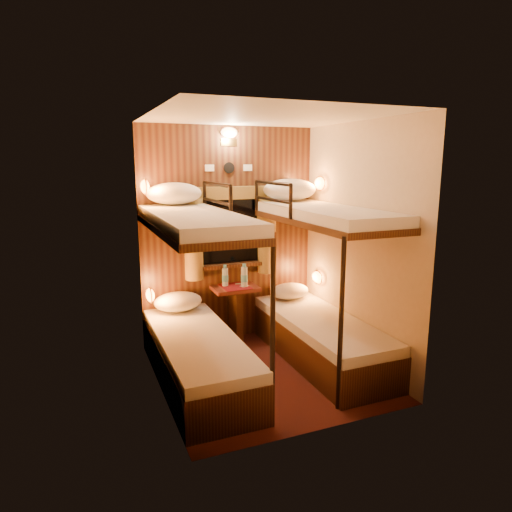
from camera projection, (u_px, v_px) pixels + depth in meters
name	position (u px, v px, depth m)	size (l,w,h in m)	color
floor	(265.00, 373.00, 4.44)	(2.10, 2.10, 0.00)	black
ceiling	(266.00, 116.00, 3.95)	(2.10, 2.10, 0.00)	silver
wall_back	(229.00, 235.00, 5.15)	(2.40, 2.40, 0.00)	#C6B293
wall_front	(324.00, 278.00, 3.24)	(2.40, 2.40, 0.00)	#C6B293
wall_left	(156.00, 260.00, 3.83)	(2.40, 2.40, 0.00)	#C6B293
wall_right	(357.00, 245.00, 4.57)	(2.40, 2.40, 0.00)	#C6B293
back_panel	(229.00, 235.00, 5.13)	(2.00, 0.03, 2.40)	#32170E
bunk_left	(197.00, 325.00, 4.15)	(0.72, 1.90, 1.82)	#32170E
bunk_right	(321.00, 308.00, 4.63)	(0.72, 1.90, 1.82)	#32170E
window	(230.00, 238.00, 5.11)	(1.00, 0.12, 0.79)	black
curtains	(231.00, 231.00, 5.06)	(1.10, 0.22, 1.00)	olive
back_fixtures	(229.00, 140.00, 4.89)	(0.54, 0.09, 0.48)	black
reading_lamps	(239.00, 236.00, 4.82)	(2.00, 0.20, 1.25)	orange
table	(235.00, 307.00, 5.12)	(0.50, 0.34, 0.66)	#5B1F14
bottle_left	(225.00, 277.00, 5.08)	(0.07, 0.07, 0.24)	#99BFE5
bottle_right	(244.00, 277.00, 5.05)	(0.08, 0.08, 0.26)	#99BFE5
sachet_a	(244.00, 286.00, 5.09)	(0.09, 0.07, 0.01)	silver
sachet_b	(238.00, 284.00, 5.18)	(0.07, 0.06, 0.01)	silver
pillow_lower_left	(178.00, 302.00, 4.84)	(0.51, 0.37, 0.20)	white
pillow_lower_right	(290.00, 291.00, 5.28)	(0.45, 0.32, 0.18)	white
pillow_upper_left	(174.00, 193.00, 4.61)	(0.56, 0.40, 0.22)	white
pillow_upper_right	(290.00, 190.00, 5.08)	(0.62, 0.44, 0.24)	white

